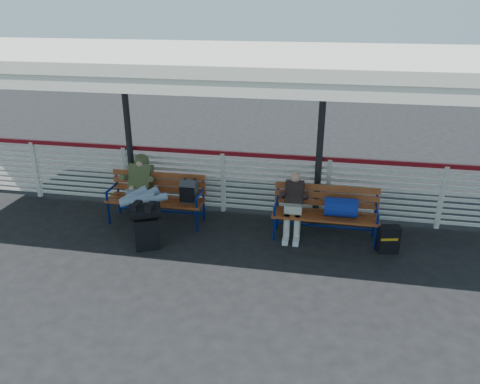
% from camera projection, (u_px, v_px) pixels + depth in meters
% --- Properties ---
extents(ground, '(60.00, 60.00, 0.00)m').
position_uv_depth(ground, '(198.00, 259.00, 7.55)').
color(ground, black).
rests_on(ground, ground).
extents(fence, '(12.08, 0.08, 1.24)m').
position_uv_depth(fence, '(223.00, 180.00, 9.02)').
color(fence, silver).
rests_on(fence, ground).
extents(canopy, '(12.60, 3.60, 3.16)m').
position_uv_depth(canopy, '(206.00, 59.00, 7.18)').
color(canopy, silver).
rests_on(canopy, ground).
extents(luggage_stack, '(0.57, 0.45, 0.82)m').
position_uv_depth(luggage_stack, '(146.00, 224.00, 7.72)').
color(luggage_stack, black).
rests_on(luggage_stack, ground).
extents(bench_left, '(1.80, 0.56, 0.92)m').
position_uv_depth(bench_left, '(164.00, 193.00, 8.62)').
color(bench_left, '#A1451F').
rests_on(bench_left, ground).
extents(bench_right, '(1.80, 0.56, 0.92)m').
position_uv_depth(bench_right, '(333.00, 208.00, 7.99)').
color(bench_right, '#A1451F').
rests_on(bench_right, ground).
extents(traveler_man, '(0.94, 1.64, 0.77)m').
position_uv_depth(traveler_man, '(141.00, 193.00, 8.31)').
color(traveler_man, '#96A7CA').
rests_on(traveler_man, ground).
extents(companion_person, '(0.32, 0.66, 1.15)m').
position_uv_depth(companion_person, '(294.00, 204.00, 8.09)').
color(companion_person, beige).
rests_on(companion_person, ground).
extents(suitcase_side, '(0.37, 0.27, 0.47)m').
position_uv_depth(suitcase_side, '(389.00, 239.00, 7.68)').
color(suitcase_side, black).
rests_on(suitcase_side, ground).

